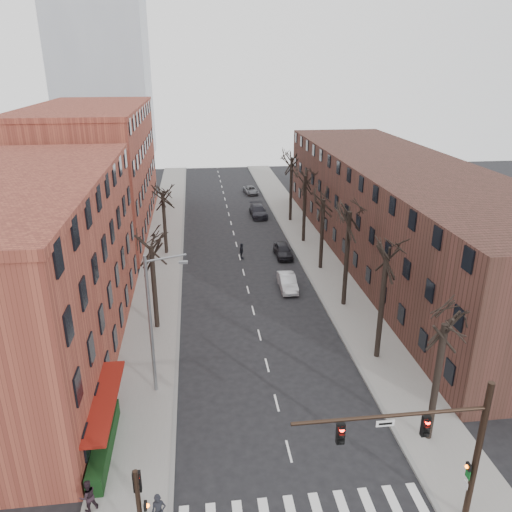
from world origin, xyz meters
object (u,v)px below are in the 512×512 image
object	(u,v)px
silver_sedan	(288,282)
pedestrian_a	(159,512)
parked_car_near	(283,250)
parked_car_mid	(258,211)

from	to	relation	value
silver_sedan	pedestrian_a	world-z (taller)	pedestrian_a
silver_sedan	parked_car_near	distance (m)	7.98
pedestrian_a	parked_car_mid	bearing A→B (deg)	73.32
silver_sedan	parked_car_mid	distance (m)	22.78
pedestrian_a	silver_sedan	bearing A→B (deg)	62.93
parked_car_mid	pedestrian_a	size ratio (longest dim) A/B	2.85
parked_car_mid	pedestrian_a	distance (m)	47.52
parked_car_near	pedestrian_a	bearing A→B (deg)	-110.15
silver_sedan	parked_car_near	size ratio (longest dim) A/B	0.99
parked_car_near	parked_car_mid	world-z (taller)	parked_car_mid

